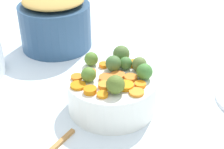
# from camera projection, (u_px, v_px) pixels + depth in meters

# --- Properties ---
(tabletop) EXTENTS (2.40, 2.40, 0.02)m
(tabletop) POSITION_uv_depth(u_px,v_px,m) (127.00, 107.00, 0.85)
(tabletop) COLOR white
(tabletop) RESTS_ON ground
(serving_bowl_carrots) EXTENTS (0.22, 0.22, 0.09)m
(serving_bowl_carrots) POSITION_uv_depth(u_px,v_px,m) (112.00, 93.00, 0.81)
(serving_bowl_carrots) COLOR white
(serving_bowl_carrots) RESTS_ON tabletop
(metal_pot) EXTENTS (0.24, 0.24, 0.15)m
(metal_pot) POSITION_uv_depth(u_px,v_px,m) (56.00, 26.00, 1.09)
(metal_pot) COLOR #2D4E71
(metal_pot) RESTS_ON tabletop
(stuffing_mound) EXTENTS (0.20, 0.20, 0.03)m
(stuffing_mound) POSITION_uv_depth(u_px,v_px,m) (53.00, 0.00, 1.05)
(stuffing_mound) COLOR tan
(stuffing_mound) RESTS_ON metal_pot
(carrot_slice_0) EXTENTS (0.04, 0.04, 0.01)m
(carrot_slice_0) POSITION_uv_depth(u_px,v_px,m) (140.00, 85.00, 0.76)
(carrot_slice_0) COLOR orange
(carrot_slice_0) RESTS_ON serving_bowl_carrots
(carrot_slice_1) EXTENTS (0.04, 0.04, 0.01)m
(carrot_slice_1) POSITION_uv_depth(u_px,v_px,m) (118.00, 75.00, 0.79)
(carrot_slice_1) COLOR orange
(carrot_slice_1) RESTS_ON serving_bowl_carrots
(carrot_slice_2) EXTENTS (0.04, 0.04, 0.01)m
(carrot_slice_2) POSITION_uv_depth(u_px,v_px,m) (105.00, 85.00, 0.75)
(carrot_slice_2) COLOR orange
(carrot_slice_2) RESTS_ON serving_bowl_carrots
(carrot_slice_3) EXTENTS (0.03, 0.03, 0.01)m
(carrot_slice_3) POSITION_uv_depth(u_px,v_px,m) (91.00, 72.00, 0.80)
(carrot_slice_3) COLOR orange
(carrot_slice_3) RESTS_ON serving_bowl_carrots
(carrot_slice_4) EXTENTS (0.03, 0.03, 0.01)m
(carrot_slice_4) POSITION_uv_depth(u_px,v_px,m) (104.00, 65.00, 0.83)
(carrot_slice_4) COLOR orange
(carrot_slice_4) RESTS_ON serving_bowl_carrots
(carrot_slice_5) EXTENTS (0.05, 0.05, 0.01)m
(carrot_slice_5) POSITION_uv_depth(u_px,v_px,m) (106.00, 78.00, 0.78)
(carrot_slice_5) COLOR orange
(carrot_slice_5) RESTS_ON serving_bowl_carrots
(carrot_slice_6) EXTENTS (0.05, 0.05, 0.01)m
(carrot_slice_6) POSITION_uv_depth(u_px,v_px,m) (135.00, 63.00, 0.84)
(carrot_slice_6) COLOR orange
(carrot_slice_6) RESTS_ON serving_bowl_carrots
(carrot_slice_7) EXTENTS (0.05, 0.05, 0.01)m
(carrot_slice_7) POSITION_uv_depth(u_px,v_px,m) (78.00, 85.00, 0.76)
(carrot_slice_7) COLOR orange
(carrot_slice_7) RESTS_ON serving_bowl_carrots
(carrot_slice_8) EXTENTS (0.05, 0.05, 0.01)m
(carrot_slice_8) POSITION_uv_depth(u_px,v_px,m) (136.00, 92.00, 0.73)
(carrot_slice_8) COLOR orange
(carrot_slice_8) RESTS_ON serving_bowl_carrots
(carrot_slice_9) EXTENTS (0.04, 0.04, 0.01)m
(carrot_slice_9) POSITION_uv_depth(u_px,v_px,m) (90.00, 90.00, 0.73)
(carrot_slice_9) COLOR orange
(carrot_slice_9) RESTS_ON serving_bowl_carrots
(carrot_slice_10) EXTENTS (0.03, 0.03, 0.01)m
(carrot_slice_10) POSITION_uv_depth(u_px,v_px,m) (102.00, 95.00, 0.72)
(carrot_slice_10) COLOR orange
(carrot_slice_10) RESTS_ON serving_bowl_carrots
(carrot_slice_11) EXTENTS (0.04, 0.04, 0.01)m
(carrot_slice_11) POSITION_uv_depth(u_px,v_px,m) (77.00, 77.00, 0.79)
(carrot_slice_11) COLOR orange
(carrot_slice_11) RESTS_ON serving_bowl_carrots
(carrot_slice_12) EXTENTS (0.04, 0.04, 0.01)m
(carrot_slice_12) POSITION_uv_depth(u_px,v_px,m) (131.00, 78.00, 0.78)
(carrot_slice_12) COLOR orange
(carrot_slice_12) RESTS_ON serving_bowl_carrots
(carrot_slice_13) EXTENTS (0.04, 0.04, 0.01)m
(carrot_slice_13) POSITION_uv_depth(u_px,v_px,m) (126.00, 86.00, 0.75)
(carrot_slice_13) COLOR orange
(carrot_slice_13) RESTS_ON serving_bowl_carrots
(brussels_sprout_0) EXTENTS (0.04, 0.04, 0.04)m
(brussels_sprout_0) POSITION_uv_depth(u_px,v_px,m) (89.00, 75.00, 0.77)
(brussels_sprout_0) COLOR #557E2D
(brussels_sprout_0) RESTS_ON serving_bowl_carrots
(brussels_sprout_1) EXTENTS (0.04, 0.04, 0.04)m
(brussels_sprout_1) POSITION_uv_depth(u_px,v_px,m) (91.00, 59.00, 0.84)
(brussels_sprout_1) COLOR #567F2F
(brussels_sprout_1) RESTS_ON serving_bowl_carrots
(brussels_sprout_2) EXTENTS (0.04, 0.04, 0.04)m
(brussels_sprout_2) POSITION_uv_depth(u_px,v_px,m) (121.00, 54.00, 0.85)
(brussels_sprout_2) COLOR #4F6D34
(brussels_sprout_2) RESTS_ON serving_bowl_carrots
(brussels_sprout_3) EXTENTS (0.04, 0.04, 0.04)m
(brussels_sprout_3) POSITION_uv_depth(u_px,v_px,m) (139.00, 64.00, 0.81)
(brussels_sprout_3) COLOR #5A7136
(brussels_sprout_3) RESTS_ON serving_bowl_carrots
(brussels_sprout_4) EXTENTS (0.04, 0.04, 0.04)m
(brussels_sprout_4) POSITION_uv_depth(u_px,v_px,m) (113.00, 63.00, 0.81)
(brussels_sprout_4) COLOR #486E38
(brussels_sprout_4) RESTS_ON serving_bowl_carrots
(brussels_sprout_5) EXTENTS (0.03, 0.03, 0.03)m
(brussels_sprout_5) POSITION_uv_depth(u_px,v_px,m) (126.00, 63.00, 0.82)
(brussels_sprout_5) COLOR #437335
(brussels_sprout_5) RESTS_ON serving_bowl_carrots
(brussels_sprout_6) EXTENTS (0.04, 0.04, 0.04)m
(brussels_sprout_6) POSITION_uv_depth(u_px,v_px,m) (145.00, 72.00, 0.78)
(brussels_sprout_6) COLOR #448035
(brussels_sprout_6) RESTS_ON serving_bowl_carrots
(brussels_sprout_7) EXTENTS (0.04, 0.04, 0.04)m
(brussels_sprout_7) POSITION_uv_depth(u_px,v_px,m) (115.00, 85.00, 0.73)
(brussels_sprout_7) COLOR #597229
(brussels_sprout_7) RESTS_ON serving_bowl_carrots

